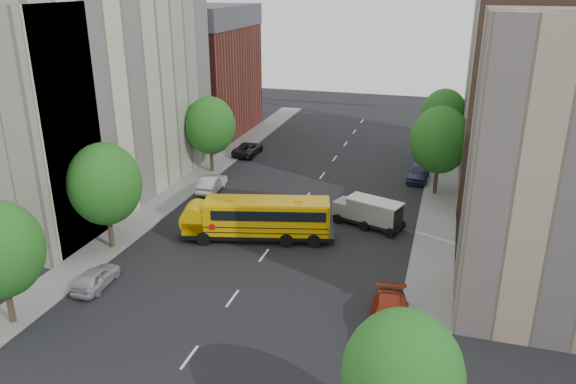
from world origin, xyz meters
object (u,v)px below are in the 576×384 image
at_px(street_tree_5, 444,115).
at_px(parked_car_1, 212,183).
at_px(parked_car_3, 389,318).
at_px(parked_car_4, 418,172).
at_px(parked_car_2, 248,149).
at_px(parked_car_0, 96,277).
at_px(street_tree_3, 402,376).
at_px(safari_truck, 369,212).
at_px(street_tree_1, 105,184).
at_px(street_tree_2, 210,126).
at_px(school_bus, 256,217).
at_px(street_tree_4, 440,140).

height_order(street_tree_5, parked_car_1, street_tree_5).
xyz_separation_m(parked_car_3, parked_car_4, (-0.34, 26.05, 0.02)).
bearing_deg(parked_car_2, parked_car_0, 91.03).
height_order(street_tree_3, parked_car_4, street_tree_3).
bearing_deg(parked_car_4, parked_car_1, -151.75).
bearing_deg(parked_car_0, safari_truck, -139.96).
distance_m(parked_car_0, parked_car_1, 18.08).
xyz_separation_m(street_tree_1, street_tree_2, (0.00, 18.00, -0.12)).
bearing_deg(parked_car_0, school_bus, -131.09).
bearing_deg(street_tree_5, street_tree_2, -151.39).
bearing_deg(street_tree_5, parked_car_4, -101.54).
bearing_deg(safari_truck, street_tree_2, 172.44).
bearing_deg(street_tree_3, parked_car_1, 126.31).
xyz_separation_m(street_tree_1, parked_car_4, (20.26, 21.48, -4.16)).
height_order(street_tree_2, street_tree_3, street_tree_2).
distance_m(street_tree_1, parked_car_4, 29.81).
relative_size(school_bus, parked_car_1, 2.61).
height_order(street_tree_2, street_tree_4, street_tree_4).
distance_m(street_tree_5, safari_truck, 21.66).
bearing_deg(street_tree_4, safari_truck, -117.86).
bearing_deg(parked_car_1, parked_car_0, 85.27).
bearing_deg(street_tree_1, street_tree_3, -32.47).
bearing_deg(parked_car_0, parked_car_3, 178.42).
height_order(street_tree_1, street_tree_3, street_tree_1).
distance_m(street_tree_1, street_tree_5, 37.20).
xyz_separation_m(street_tree_5, school_bus, (-12.41, -25.59, -2.90)).
xyz_separation_m(street_tree_4, parked_car_3, (-1.40, -22.58, -4.30)).
distance_m(street_tree_1, school_bus, 11.02).
height_order(street_tree_5, school_bus, street_tree_5).
distance_m(street_tree_3, school_bus, 22.36).
bearing_deg(safari_truck, street_tree_4, 81.66).
distance_m(street_tree_4, parked_car_2, 22.09).
relative_size(parked_car_2, parked_car_3, 0.94).
bearing_deg(street_tree_5, street_tree_3, -90.00).
bearing_deg(street_tree_4, parked_car_3, -93.55).
bearing_deg(parked_car_3, parked_car_1, 130.88).
bearing_deg(street_tree_2, street_tree_1, -90.00).
height_order(safari_truck, parked_car_4, safari_truck).
bearing_deg(street_tree_3, street_tree_2, 124.51).
relative_size(street_tree_1, safari_truck, 1.39).
bearing_deg(parked_car_4, safari_truck, -100.46).
bearing_deg(parked_car_2, safari_truck, 135.23).
relative_size(parked_car_0, parked_car_3, 0.73).
distance_m(safari_truck, parked_car_1, 15.60).
bearing_deg(school_bus, parked_car_4, 43.95).
bearing_deg(parked_car_0, street_tree_3, 152.55).
distance_m(street_tree_4, parked_car_3, 23.02).
xyz_separation_m(parked_car_0, parked_car_3, (18.40, 0.57, 0.11)).
relative_size(street_tree_1, street_tree_3, 1.11).
distance_m(street_tree_5, parked_car_0, 40.54).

